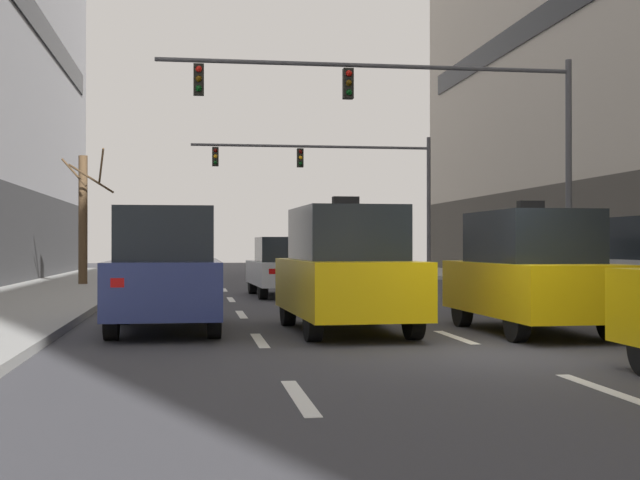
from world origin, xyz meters
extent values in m
plane|color=#38383D|center=(0.00, 0.00, 0.00)|extent=(120.00, 120.00, 0.00)
cube|color=silver|center=(-3.09, -3.00, 0.00)|extent=(0.16, 2.00, 0.01)
cube|color=silver|center=(-3.09, 2.00, 0.00)|extent=(0.16, 2.00, 0.01)
cube|color=silver|center=(-3.09, 7.00, 0.00)|extent=(0.16, 2.00, 0.01)
cube|color=silver|center=(-3.09, 12.00, 0.00)|extent=(0.16, 2.00, 0.01)
cube|color=silver|center=(-3.09, 17.00, 0.00)|extent=(0.16, 2.00, 0.01)
cube|color=silver|center=(-3.09, 22.00, 0.00)|extent=(0.16, 2.00, 0.01)
cube|color=silver|center=(-3.09, 27.00, 0.00)|extent=(0.16, 2.00, 0.01)
cube|color=silver|center=(-3.09, 32.00, 0.00)|extent=(0.16, 2.00, 0.01)
cube|color=silver|center=(0.00, -3.00, 0.00)|extent=(0.16, 2.00, 0.01)
cube|color=silver|center=(0.00, 2.00, 0.00)|extent=(0.16, 2.00, 0.01)
cube|color=silver|center=(0.00, 7.00, 0.00)|extent=(0.16, 2.00, 0.01)
cube|color=silver|center=(0.00, 12.00, 0.00)|extent=(0.16, 2.00, 0.01)
cube|color=silver|center=(0.00, 17.00, 0.00)|extent=(0.16, 2.00, 0.01)
cube|color=silver|center=(0.00, 22.00, 0.00)|extent=(0.16, 2.00, 0.01)
cube|color=silver|center=(0.00, 27.00, 0.00)|extent=(0.16, 2.00, 0.01)
cube|color=silver|center=(0.00, 32.00, 0.00)|extent=(0.16, 2.00, 0.01)
cube|color=silver|center=(3.09, 2.00, 0.00)|extent=(0.16, 2.00, 0.01)
cube|color=silver|center=(3.09, 7.00, 0.00)|extent=(0.16, 2.00, 0.01)
cube|color=silver|center=(3.09, 12.00, 0.00)|extent=(0.16, 2.00, 0.01)
cube|color=silver|center=(3.09, 17.00, 0.00)|extent=(0.16, 2.00, 0.01)
cube|color=silver|center=(3.09, 22.00, 0.00)|extent=(0.16, 2.00, 0.01)
cube|color=silver|center=(3.09, 27.00, 0.00)|extent=(0.16, 2.00, 0.01)
cube|color=silver|center=(3.09, 32.00, 0.00)|extent=(0.16, 2.00, 0.01)
cylinder|color=black|center=(-2.40, 4.35, 0.32)|extent=(0.24, 0.65, 0.65)
cylinder|color=black|center=(-0.83, 4.41, 0.32)|extent=(0.24, 0.65, 0.65)
cylinder|color=black|center=(-2.31, 1.71, 0.32)|extent=(0.24, 0.65, 0.65)
cylinder|color=black|center=(-0.74, 1.76, 0.32)|extent=(0.24, 0.65, 0.65)
cube|color=yellow|center=(-1.57, 3.06, 0.76)|extent=(1.95, 4.37, 0.88)
cube|color=black|center=(-1.57, 3.06, 1.65)|extent=(1.66, 2.60, 0.88)
cube|color=white|center=(-2.28, 5.15, 0.92)|extent=(0.20, 0.09, 0.14)
cube|color=red|center=(-2.13, 0.92, 0.92)|extent=(0.20, 0.09, 0.14)
cube|color=white|center=(-1.01, 5.20, 0.92)|extent=(0.20, 0.09, 0.14)
cube|color=red|center=(-0.87, 0.97, 0.92)|extent=(0.20, 0.09, 0.14)
cube|color=black|center=(-1.57, 3.06, 2.18)|extent=(0.44, 0.21, 0.18)
cylinder|color=black|center=(-2.33, 14.72, 0.33)|extent=(0.25, 0.68, 0.67)
cylinder|color=black|center=(-0.71, 14.78, 0.33)|extent=(0.25, 0.68, 0.67)
cylinder|color=black|center=(-2.24, 11.98, 0.33)|extent=(0.25, 0.68, 0.67)
cylinder|color=black|center=(-0.62, 12.04, 0.33)|extent=(0.25, 0.68, 0.67)
cube|color=#B7BABF|center=(-1.47, 13.38, 0.66)|extent=(2.01, 4.53, 0.65)
cube|color=black|center=(-1.47, 13.18, 1.33)|extent=(1.69, 1.98, 0.69)
cube|color=white|center=(-2.20, 15.55, 0.77)|extent=(0.21, 0.09, 0.14)
cube|color=red|center=(-2.05, 11.17, 0.77)|extent=(0.21, 0.09, 0.14)
cube|color=white|center=(-0.89, 15.59, 0.77)|extent=(0.21, 0.09, 0.14)
cube|color=red|center=(-0.75, 11.21, 0.77)|extent=(0.21, 0.09, 0.14)
cylinder|color=black|center=(-5.34, 4.99, 0.32)|extent=(0.22, 0.64, 0.64)
cylinder|color=black|center=(-3.78, 4.99, 0.32)|extent=(0.22, 0.64, 0.64)
cylinder|color=black|center=(-5.33, 2.35, 0.32)|extent=(0.22, 0.64, 0.64)
cylinder|color=black|center=(-3.77, 2.36, 0.32)|extent=(0.22, 0.64, 0.64)
cube|color=navy|center=(-4.56, 3.67, 0.76)|extent=(1.81, 4.30, 0.88)
cube|color=black|center=(-4.56, 3.67, 1.64)|extent=(1.57, 2.54, 0.88)
cube|color=white|center=(-5.19, 5.77, 0.91)|extent=(0.20, 0.08, 0.14)
cube|color=red|center=(-5.17, 1.57, 0.91)|extent=(0.20, 0.08, 0.14)
cube|color=white|center=(-3.94, 5.78, 0.91)|extent=(0.20, 0.08, 0.14)
cube|color=red|center=(-3.92, 1.57, 0.91)|extent=(0.20, 0.08, 0.14)
cylinder|color=black|center=(0.67, 3.76, 0.31)|extent=(0.22, 0.63, 0.62)
cylinder|color=black|center=(2.18, 3.78, 0.31)|extent=(0.22, 0.63, 0.62)
cylinder|color=black|center=(0.70, 1.20, 0.31)|extent=(0.22, 0.63, 0.62)
cylinder|color=black|center=(2.22, 1.22, 0.31)|extent=(0.22, 0.63, 0.62)
cube|color=yellow|center=(1.44, 2.49, 0.74)|extent=(1.80, 4.19, 0.85)
cube|color=black|center=(1.44, 2.49, 1.59)|extent=(1.55, 2.48, 0.85)
cube|color=white|center=(0.80, 4.52, 0.89)|extent=(0.19, 0.08, 0.13)
cube|color=red|center=(0.86, 0.44, 0.89)|extent=(0.19, 0.08, 0.13)
cube|color=white|center=(2.02, 4.54, 0.89)|extent=(0.19, 0.08, 0.13)
cube|color=red|center=(2.08, 0.45, 0.89)|extent=(0.19, 0.08, 0.13)
cube|color=black|center=(1.44, 2.49, 2.10)|extent=(0.42, 0.20, 0.17)
cube|color=white|center=(1.04, -1.50, 0.90)|extent=(0.19, 0.08, 0.13)
cylinder|color=black|center=(4.34, 5.89, 0.31)|extent=(0.22, 0.63, 0.63)
cube|color=white|center=(4.48, 6.66, 0.89)|extent=(0.19, 0.08, 0.13)
cylinder|color=black|center=(4.36, 10.23, 0.32)|extent=(0.22, 0.64, 0.64)
cylinder|color=black|center=(5.91, 10.22, 0.32)|extent=(0.22, 0.64, 0.64)
cylinder|color=black|center=(4.35, 7.61, 0.32)|extent=(0.22, 0.64, 0.64)
cylinder|color=black|center=(5.90, 7.60, 0.32)|extent=(0.22, 0.64, 0.64)
cube|color=#1E512D|center=(5.13, 8.92, 0.63)|extent=(1.81, 4.27, 0.62)
cube|color=black|center=(5.13, 8.72, 1.27)|extent=(1.56, 1.85, 0.66)
cube|color=white|center=(4.52, 11.01, 0.74)|extent=(0.19, 0.08, 0.14)
cube|color=red|center=(4.49, 6.83, 0.74)|extent=(0.19, 0.08, 0.14)
cube|color=white|center=(5.77, 11.00, 0.74)|extent=(0.19, 0.08, 0.14)
cube|color=red|center=(5.74, 6.82, 0.74)|extent=(0.19, 0.08, 0.14)
cylinder|color=#4C4C51|center=(6.58, 12.39, 3.46)|extent=(0.18, 0.18, 6.64)
cylinder|color=#4C4C51|center=(0.73, 12.39, 6.43)|extent=(11.69, 0.12, 0.12)
cube|color=black|center=(0.15, 12.39, 5.91)|extent=(0.28, 0.24, 0.84)
sphere|color=red|center=(0.15, 12.25, 6.17)|extent=(0.17, 0.17, 0.17)
sphere|color=#523505|center=(0.15, 12.25, 5.91)|extent=(0.17, 0.17, 0.17)
sphere|color=#073E10|center=(0.15, 12.25, 5.65)|extent=(0.17, 0.17, 0.17)
cube|color=black|center=(-3.94, 12.39, 5.91)|extent=(0.28, 0.24, 0.84)
sphere|color=red|center=(-3.94, 12.25, 6.17)|extent=(0.17, 0.17, 0.17)
sphere|color=#523505|center=(-3.94, 12.25, 5.91)|extent=(0.17, 0.17, 0.17)
sphere|color=#073E10|center=(-3.94, 12.25, 5.65)|extent=(0.17, 0.17, 0.17)
cylinder|color=#4C4C51|center=(6.58, 27.35, 3.26)|extent=(0.18, 0.18, 6.24)
cylinder|color=#4C4C51|center=(1.20, 27.35, 5.87)|extent=(10.77, 0.12, 0.12)
cube|color=black|center=(0.66, 27.35, 5.35)|extent=(0.28, 0.24, 0.84)
sphere|color=#4B0704|center=(0.66, 27.21, 5.61)|extent=(0.17, 0.17, 0.17)
sphere|color=orange|center=(0.66, 27.21, 5.35)|extent=(0.17, 0.17, 0.17)
sphere|color=#073E10|center=(0.66, 27.21, 5.09)|extent=(0.17, 0.17, 0.17)
cube|color=black|center=(-3.11, 27.35, 5.35)|extent=(0.28, 0.24, 0.84)
sphere|color=#4B0704|center=(-3.11, 27.21, 5.61)|extent=(0.17, 0.17, 0.17)
sphere|color=orange|center=(-3.11, 27.21, 5.35)|extent=(0.17, 0.17, 0.17)
sphere|color=#073E10|center=(-3.11, 27.21, 5.09)|extent=(0.17, 0.17, 0.17)
cylinder|color=#4C3823|center=(-7.77, 19.00, 2.31)|extent=(0.30, 0.30, 4.34)
cylinder|color=#42301E|center=(-8.01, 18.58, 3.87)|extent=(0.92, 0.57, 0.98)
cylinder|color=#42301E|center=(-7.42, 18.32, 3.65)|extent=(1.42, 0.79, 0.92)
cylinder|color=#42301E|center=(-7.19, 19.12, 4.12)|extent=(0.34, 1.23, 1.16)
cylinder|color=#383D59|center=(7.52, 10.09, 0.55)|extent=(0.13, 0.13, 0.82)
cylinder|color=gray|center=(7.41, 10.17, 1.27)|extent=(0.09, 0.09, 0.52)
camera|label=1|loc=(-4.10, -11.26, 1.46)|focal=48.91mm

